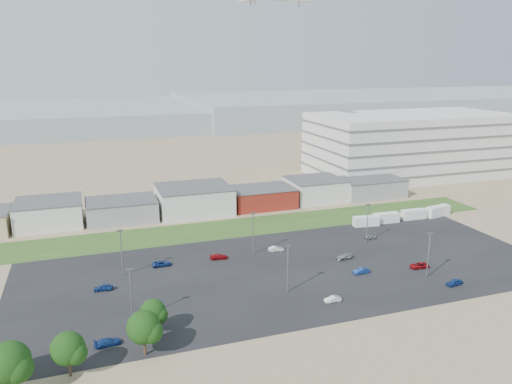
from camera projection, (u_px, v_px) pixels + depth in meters
name	position (u px, v px, depth m)	size (l,w,h in m)	color
ground	(307.00, 314.00, 92.96)	(700.00, 700.00, 0.00)	#8B7658
parking_lot	(290.00, 269.00, 112.83)	(120.00, 50.00, 0.01)	black
grass_strip	(230.00, 228.00, 140.51)	(160.00, 16.00, 0.02)	#29511E
hills_backdrop	(186.00, 115.00, 392.44)	(700.00, 200.00, 9.00)	gray
building_row	(158.00, 203.00, 151.52)	(170.00, 20.00, 8.00)	silver
parking_garage	(411.00, 144.00, 204.97)	(80.00, 40.00, 25.00)	silver
box_trailer_a	(366.00, 221.00, 142.43)	(7.43, 2.32, 2.79)	silver
box_trailer_b	(386.00, 218.00, 145.24)	(7.70, 2.41, 2.89)	silver
box_trailer_c	(414.00, 214.00, 148.69)	(7.59, 2.37, 2.85)	silver
box_trailer_d	(438.00, 211.00, 151.41)	(8.28, 2.59, 3.10)	silver
tree_left	(9.00, 367.00, 68.97)	(6.35, 6.35, 9.53)	black
tree_mid	(68.00, 352.00, 73.67)	(5.42, 5.42, 8.12)	black
tree_right	(144.00, 331.00, 79.00)	(5.76, 5.76, 8.64)	black
tree_near	(153.00, 314.00, 85.56)	(4.78, 4.78, 7.16)	black
lightpole_front_l	(131.00, 296.00, 88.90)	(1.21, 0.50, 10.28)	slate
lightpole_front_m	(288.00, 269.00, 100.66)	(1.18, 0.49, 10.07)	slate
lightpole_front_r	(428.00, 255.00, 107.37)	(1.21, 0.50, 10.28)	slate
lightpole_back_l	(121.00, 253.00, 108.43)	(1.24, 0.52, 10.54)	slate
lightpole_back_m	(253.00, 234.00, 120.54)	(1.24, 0.51, 10.51)	slate
lightpole_back_r	(367.00, 223.00, 128.78)	(1.20, 0.50, 10.22)	slate
parked_car_0	(419.00, 265.00, 113.51)	(2.03, 4.41, 1.22)	maroon
parked_car_1	(361.00, 271.00, 110.55)	(1.34, 3.85, 1.27)	navy
parked_car_2	(454.00, 282.00, 104.80)	(1.52, 3.78, 1.29)	navy
parked_car_5	(103.00, 287.00, 102.41)	(1.55, 3.85, 1.31)	navy
parked_car_6	(219.00, 257.00, 118.69)	(1.73, 4.25, 1.23)	maroon
parked_car_8	(370.00, 237.00, 132.15)	(1.30, 3.24, 1.10)	#A5A5AA
parked_car_9	(162.00, 264.00, 114.59)	(2.02, 4.38, 1.22)	navy
parked_car_10	(108.00, 342.00, 82.54)	(1.77, 4.36, 1.26)	navy
parked_car_11	(276.00, 249.00, 123.57)	(1.33, 3.81, 1.26)	silver
parked_car_12	(344.00, 257.00, 118.58)	(1.66, 4.09, 1.19)	#A5A5AA
parked_car_13	(333.00, 299.00, 97.59)	(1.18, 3.40, 1.12)	silver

